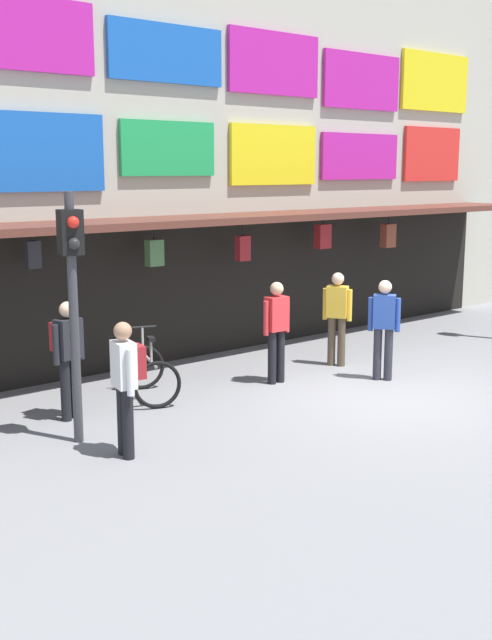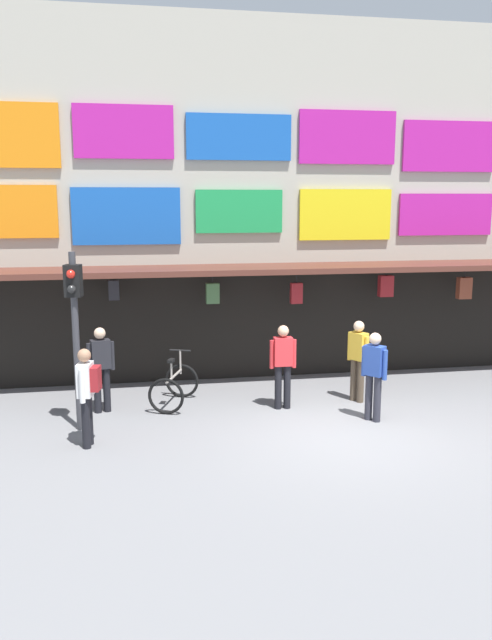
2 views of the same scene
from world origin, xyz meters
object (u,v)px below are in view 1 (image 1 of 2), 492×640
object	(u,v)px
bicycle_parked	(149,373)
pedestrian_in_yellow	(68,351)
pedestrian_in_blue	(384,324)
pedestrian_in_green	(126,378)
traffic_light_near	(72,278)
pedestrian_in_purple	(276,326)
pedestrian_in_red	(337,314)

from	to	relation	value
bicycle_parked	pedestrian_in_yellow	xyz separation A→B (m)	(-1.41, -0.14, 0.59)
pedestrian_in_blue	pedestrian_in_green	bearing A→B (deg)	-175.67
traffic_light_near	pedestrian_in_green	xyz separation A→B (m)	(0.22, -0.85, -1.16)
bicycle_parked	pedestrian_in_yellow	world-z (taller)	pedestrian_in_yellow
pedestrian_in_purple	pedestrian_in_red	xyz separation A→B (m)	(1.61, 0.19, 0.00)
bicycle_parked	pedestrian_in_red	size ratio (longest dim) A/B	0.80
pedestrian_in_red	pedestrian_in_purple	bearing A→B (deg)	-173.19
pedestrian_in_purple	pedestrian_in_yellow	xyz separation A→B (m)	(-3.51, 0.42, 0.04)
pedestrian_in_red	pedestrian_in_yellow	bearing A→B (deg)	177.46
bicycle_parked	pedestrian_in_purple	xyz separation A→B (m)	(2.10, -0.56, 0.55)
traffic_light_near	bicycle_parked	size ratio (longest dim) A/B	2.39
traffic_light_near	pedestrian_in_blue	distance (m)	5.52
pedestrian_in_purple	pedestrian_in_blue	distance (m)	1.79
traffic_light_near	pedestrian_in_blue	world-z (taller)	traffic_light_near
pedestrian_in_purple	bicycle_parked	bearing A→B (deg)	165.03
pedestrian_in_red	bicycle_parked	bearing A→B (deg)	174.32
pedestrian_in_yellow	pedestrian_in_red	bearing A→B (deg)	-2.54
bicycle_parked	pedestrian_in_blue	distance (m)	3.95
pedestrian_in_yellow	pedestrian_in_blue	xyz separation A→B (m)	(5.01, -1.40, -0.04)
traffic_light_near	pedestrian_in_red	xyz separation A→B (m)	(5.47, 0.71, -1.19)
pedestrian_in_purple	pedestrian_in_red	distance (m)	1.62
bicycle_parked	pedestrian_in_yellow	size ratio (longest dim) A/B	0.80
traffic_light_near	bicycle_parked	xyz separation A→B (m)	(1.77, 1.08, -1.75)
traffic_light_near	pedestrian_in_purple	xyz separation A→B (m)	(3.87, 0.52, -1.19)
bicycle_parked	pedestrian_in_purple	distance (m)	2.24
traffic_light_near	pedestrian_in_yellow	size ratio (longest dim) A/B	1.90
bicycle_parked	pedestrian_in_blue	size ratio (longest dim) A/B	0.80
bicycle_parked	pedestrian_in_green	size ratio (longest dim) A/B	0.80
pedestrian_in_purple	pedestrian_in_blue	xyz separation A→B (m)	(1.50, -0.98, 0.00)
traffic_light_near	bicycle_parked	bearing A→B (deg)	31.44
traffic_light_near	pedestrian_in_purple	distance (m)	4.08
pedestrian_in_yellow	pedestrian_in_red	size ratio (longest dim) A/B	1.00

